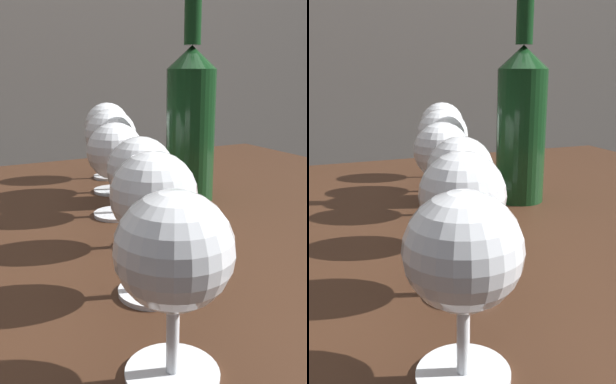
# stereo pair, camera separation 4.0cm
# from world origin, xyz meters

# --- Properties ---
(dining_table) EXTENTS (1.38, 0.91, 0.72)m
(dining_table) POSITION_xyz_m (0.00, 0.00, 0.63)
(dining_table) COLOR #382114
(dining_table) RESTS_ON ground_plane
(wine_glass_chardonnay) EXTENTS (0.08, 0.08, 0.13)m
(wine_glass_chardonnay) POSITION_xyz_m (-0.01, -0.33, 0.81)
(wine_glass_chardonnay) COLOR white
(wine_glass_chardonnay) RESTS_ON dining_table
(wine_glass_merlot) EXTENTS (0.08, 0.08, 0.14)m
(wine_glass_merlot) POSITION_xyz_m (0.03, -0.22, 0.81)
(wine_glass_merlot) COLOR white
(wine_glass_merlot) RESTS_ON dining_table
(wine_glass_port) EXTENTS (0.08, 0.08, 0.13)m
(wine_glass_port) POSITION_xyz_m (0.08, -0.11, 0.81)
(wine_glass_port) COLOR white
(wine_glass_port) RESTS_ON dining_table
(wine_glass_white) EXTENTS (0.08, 0.08, 0.14)m
(wine_glass_white) POSITION_xyz_m (0.10, 0.01, 0.81)
(wine_glass_white) COLOR white
(wine_glass_white) RESTS_ON dining_table
(wine_glass_cabernet) EXTENTS (0.09, 0.09, 0.14)m
(wine_glass_cabernet) POSITION_xyz_m (0.14, 0.14, 0.81)
(wine_glass_cabernet) COLOR white
(wine_glass_cabernet) RESTS_ON dining_table
(wine_glass_amber) EXTENTS (0.08, 0.08, 0.15)m
(wine_glass_amber) POSITION_xyz_m (0.18, 0.24, 0.82)
(wine_glass_amber) COLOR white
(wine_glass_amber) RESTS_ON dining_table
(wine_bottle) EXTENTS (0.08, 0.08, 0.33)m
(wine_bottle) POSITION_xyz_m (0.24, 0.04, 0.84)
(wine_bottle) COLOR #143819
(wine_bottle) RESTS_ON dining_table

